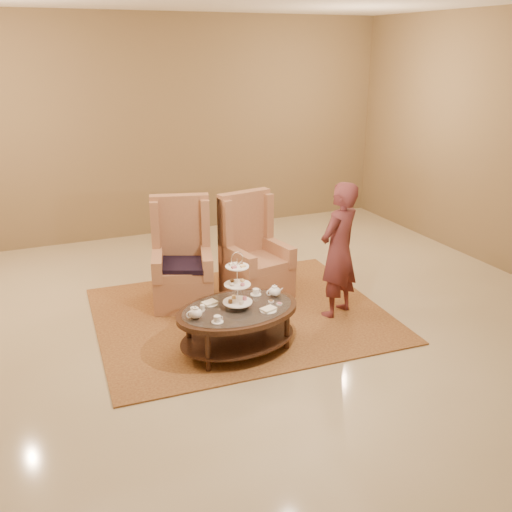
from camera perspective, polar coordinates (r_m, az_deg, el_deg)
name	(u,v)px	position (r m, az deg, el deg)	size (l,w,h in m)	color
ground	(252,333)	(6.37, -0.39, -7.72)	(8.00, 8.00, 0.00)	#C5B693
ceiling	(252,333)	(6.37, -0.39, -7.72)	(8.00, 8.00, 0.02)	white
wall_back	(156,128)	(9.53, -9.97, 12.46)	(8.00, 0.04, 3.50)	olive
rug	(241,314)	(6.77, -1.54, -5.87)	(3.42, 2.90, 0.02)	olive
tea_table	(238,316)	(5.86, -1.84, -5.99)	(1.40, 1.04, 1.09)	black
armchair_left	(182,268)	(7.01, -7.37, -1.20)	(0.87, 0.89, 1.31)	#B67B56
armchair_right	(253,262)	(7.18, -0.31, -0.57)	(0.82, 0.84, 1.30)	#B67B56
person	(339,251)	(6.56, 8.28, 0.53)	(0.69, 0.59, 1.60)	#5E282A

